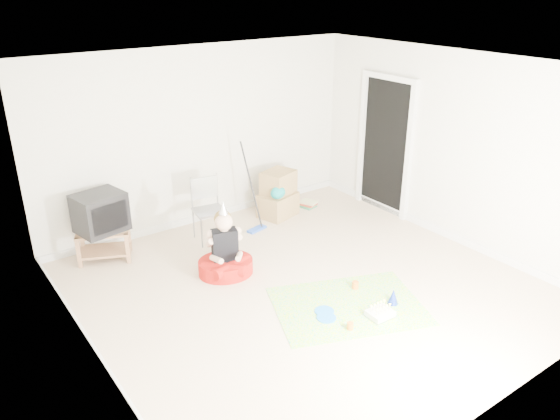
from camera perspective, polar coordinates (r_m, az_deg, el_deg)
ground at (r=6.64m, az=2.75°, el=-8.07°), size 5.00×5.00×0.00m
doorway_recess at (r=8.60m, az=10.97°, el=6.45°), size 0.02×0.90×2.05m
tv_stand at (r=7.51m, az=-17.90°, el=-3.18°), size 0.78×0.65×0.41m
crt_tv at (r=7.34m, az=-18.30°, el=-0.24°), size 0.67×0.59×0.51m
folding_chair at (r=7.64m, az=-7.37°, el=-0.09°), size 0.47×0.46×0.92m
cardboard_boxes at (r=8.42m, az=-0.20°, el=1.58°), size 0.66×0.58×0.71m
floor_mop at (r=7.95m, az=-2.47°, el=-0.43°), size 0.33×0.42×1.27m
book_pile at (r=8.87m, az=2.85°, el=0.66°), size 0.28×0.31×0.09m
seated_woman at (r=6.85m, az=-5.74°, el=-5.03°), size 0.86×0.86×0.99m
party_mat at (r=6.33m, az=7.11°, el=-9.91°), size 1.98×1.72×0.01m
birthday_cake at (r=6.18m, az=10.41°, el=-10.65°), size 0.28×0.23×0.14m
blue_plate_near at (r=6.20m, az=4.65°, el=-10.49°), size 0.25×0.25×0.01m
blue_plate_far at (r=6.10m, az=4.87°, el=-11.15°), size 0.23×0.23×0.01m
orange_cup_near at (r=6.64m, az=7.87°, el=-7.78°), size 0.10×0.10×0.09m
orange_cup_far at (r=5.94m, az=7.33°, el=-11.93°), size 0.10×0.10×0.08m
blue_party_hat at (r=6.41m, az=11.74°, el=-8.85°), size 0.13×0.13×0.18m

